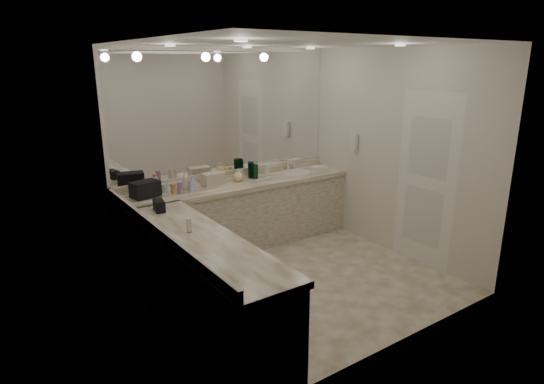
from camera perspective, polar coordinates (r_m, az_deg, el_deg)
floor at (r=5.35m, az=2.72°, el=-10.88°), size 3.20×3.20×0.00m
ceiling at (r=4.77m, az=3.15°, el=18.17°), size 3.20×3.20×0.00m
wall_back at (r=6.13m, az=-5.66°, el=5.44°), size 3.20×0.02×2.60m
wall_left at (r=4.16m, az=-14.90°, el=-0.18°), size 0.02×3.00×2.60m
wall_right at (r=5.99m, az=15.21°, el=4.70°), size 0.02×3.00×2.60m
vanity_back_base at (r=6.11m, az=-4.06°, el=-3.12°), size 3.20×0.60×0.84m
vanity_back_top at (r=5.96m, az=-4.10°, el=0.94°), size 3.20×0.64×0.06m
vanity_left_base at (r=4.33m, az=-8.84°, el=-11.73°), size 0.60×2.40×0.84m
vanity_left_top at (r=4.14m, az=-8.99°, el=-6.18°), size 0.64×2.42×0.06m
backsplash_back at (r=6.19m, az=-5.48°, el=2.23°), size 3.20×0.04×0.10m
backsplash_left at (r=4.27m, az=-14.31°, el=-4.65°), size 0.04×3.00×0.10m
mirror_back at (r=6.05m, az=-5.73°, el=9.85°), size 3.12×0.01×1.55m
mirror_left at (r=4.06m, az=-15.22°, el=6.30°), size 0.01×2.92×1.55m
sink at (r=6.48m, az=3.10°, el=2.42°), size 0.44×0.44×0.03m
faucet at (r=6.63m, az=2.00°, el=3.40°), size 0.24×0.16×0.14m
wall_phone at (r=6.41m, az=10.23°, el=6.19°), size 0.06×0.10×0.24m
door at (r=5.73m, az=18.72°, el=1.34°), size 0.02×0.82×2.10m
black_toiletry_bag at (r=5.47m, az=-15.62°, el=0.27°), size 0.35×0.26×0.18m
black_bag_spill at (r=4.94m, az=-13.98°, el=-1.68°), size 0.13×0.23×0.12m
cream_cosmetic_case at (r=5.87m, az=-7.43°, el=1.68°), size 0.28×0.18×0.16m
hand_towel at (r=6.72m, az=5.99°, el=3.07°), size 0.26×0.21×0.04m
lotion_left at (r=4.28m, az=-10.38°, el=-4.16°), size 0.05×0.05×0.13m
soap_bottle_a at (r=5.68m, az=-10.86°, el=1.42°), size 0.11×0.11×0.23m
soap_bottle_b at (r=5.61m, az=-9.94°, el=1.12°), size 0.09×0.09×0.20m
soap_bottle_c at (r=5.99m, az=-4.29°, el=2.14°), size 0.15×0.15×0.17m
green_bottle_0 at (r=6.14m, az=-2.61°, el=2.64°), size 0.07×0.07×0.20m
green_bottle_1 at (r=6.12m, az=-2.06°, el=2.58°), size 0.06×0.06×0.19m
green_bottle_2 at (r=6.20m, az=-2.50°, el=2.75°), size 0.07×0.07×0.19m
green_bottle_3 at (r=6.20m, az=-2.72°, el=2.84°), size 0.07×0.07×0.21m
amenity_bottle_0 at (r=6.13m, az=-3.95°, el=2.21°), size 0.05×0.05×0.12m
amenity_bottle_1 at (r=5.54m, az=-12.11°, el=0.13°), size 0.04×0.04×0.07m
amenity_bottle_2 at (r=6.34m, az=-0.62°, el=2.87°), size 0.05×0.05×0.15m
amenity_bottle_3 at (r=5.64m, az=-13.49°, el=0.49°), size 0.06×0.06×0.10m
amenity_bottle_4 at (r=6.04m, az=-3.73°, el=1.90°), size 0.04×0.04×0.10m
amenity_bottle_5 at (r=6.10m, az=-4.28°, el=2.06°), size 0.06×0.06×0.10m
amenity_bottle_6 at (r=5.53m, az=-11.50°, el=0.52°), size 0.06×0.06×0.14m
amenity_bottle_7 at (r=5.55m, az=-12.30°, el=0.41°), size 0.06×0.06×0.12m
amenity_bottle_8 at (r=5.65m, az=-13.03°, el=0.58°), size 0.05×0.05×0.11m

